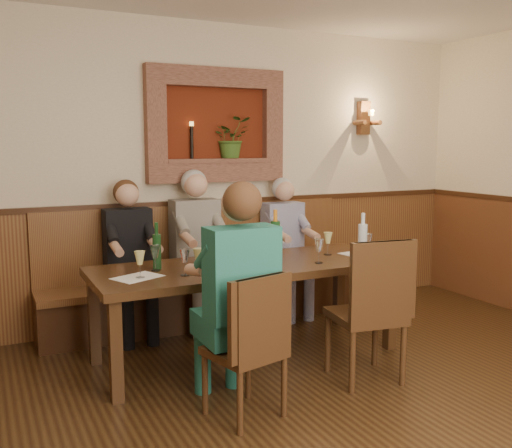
{
  "coord_description": "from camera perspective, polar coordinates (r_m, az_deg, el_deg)",
  "views": [
    {
      "loc": [
        -1.87,
        -2.09,
        1.68
      ],
      "look_at": [
        0.1,
        1.9,
        1.05
      ],
      "focal_mm": 40.0,
      "sensor_mm": 36.0,
      "label": 1
    }
  ],
  "objects": [
    {
      "name": "room_shell",
      "position": [
        2.81,
        15.83,
        12.05
      ],
      "size": [
        6.04,
        6.04,
        2.82
      ],
      "color": "beige",
      "rests_on": "ground"
    },
    {
      "name": "wainscoting",
      "position": [
        3.01,
        14.86,
        -13.5
      ],
      "size": [
        6.02,
        6.02,
        1.15
      ],
      "color": "#592D19",
      "rests_on": "ground"
    },
    {
      "name": "wall_niche",
      "position": [
        5.46,
        -3.56,
        9.35
      ],
      "size": [
        1.36,
        0.3,
        1.06
      ],
      "color": "#5D1E0D",
      "rests_on": "ground"
    },
    {
      "name": "wall_sconce",
      "position": [
        6.28,
        10.81,
        10.3
      ],
      "size": [
        0.25,
        0.2,
        0.35
      ],
      "color": "#592D19",
      "rests_on": "ground"
    },
    {
      "name": "dining_table",
      "position": [
        4.47,
        -0.87,
        -4.92
      ],
      "size": [
        2.4,
        0.9,
        0.75
      ],
      "color": "#362210",
      "rests_on": "ground"
    },
    {
      "name": "bench",
      "position": [
        5.4,
        -5.18,
        -6.49
      ],
      "size": [
        3.0,
        0.45,
        1.11
      ],
      "color": "#381E0F",
      "rests_on": "ground"
    },
    {
      "name": "chair_near_left",
      "position": [
        3.62,
        -0.98,
        -14.87
      ],
      "size": [
        0.49,
        0.49,
        0.92
      ],
      "rotation": [
        0.0,
        0.0,
        0.24
      ],
      "color": "#362210",
      "rests_on": "ground"
    },
    {
      "name": "chair_near_right",
      "position": [
        4.21,
        10.95,
        -11.22
      ],
      "size": [
        0.52,
        0.52,
        1.04
      ],
      "rotation": [
        0.0,
        0.0,
        -0.15
      ],
      "color": "#362210",
      "rests_on": "ground"
    },
    {
      "name": "person_bench_left",
      "position": [
        5.04,
        -12.38,
        -4.9
      ],
      "size": [
        0.4,
        0.49,
        1.37
      ],
      "color": "black",
      "rests_on": "ground"
    },
    {
      "name": "person_bench_mid",
      "position": [
        5.21,
        -5.73,
        -3.95
      ],
      "size": [
        0.43,
        0.53,
        1.45
      ],
      "color": "#5C5954",
      "rests_on": "ground"
    },
    {
      "name": "person_bench_right",
      "position": [
        5.6,
        3.08,
        -3.55
      ],
      "size": [
        0.39,
        0.48,
        1.35
      ],
      "color": "navy",
      "rests_on": "ground"
    },
    {
      "name": "person_chair_front",
      "position": [
        3.63,
        -2.05,
        -9.16
      ],
      "size": [
        0.43,
        0.53,
        1.46
      ],
      "color": "#1B5A60",
      "rests_on": "ground"
    },
    {
      "name": "spittoon_bucket",
      "position": [
        4.35,
        -3.55,
        -2.44
      ],
      "size": [
        0.29,
        0.29,
        0.28
      ],
      "primitive_type": "cylinder",
      "rotation": [
        0.0,
        0.0,
        0.21
      ],
      "color": "red",
      "rests_on": "dining_table"
    },
    {
      "name": "wine_bottle_green_a",
      "position": [
        4.52,
        1.94,
        -1.61
      ],
      "size": [
        0.08,
        0.08,
        0.41
      ],
      "rotation": [
        0.0,
        0.0,
        -0.04
      ],
      "color": "#19471E",
      "rests_on": "dining_table"
    },
    {
      "name": "wine_bottle_green_b",
      "position": [
        4.31,
        -9.88,
        -2.61
      ],
      "size": [
        0.08,
        0.08,
        0.35
      ],
      "rotation": [
        0.0,
        0.0,
        -0.25
      ],
      "color": "#19471E",
      "rests_on": "dining_table"
    },
    {
      "name": "water_bottle",
      "position": [
        4.6,
        10.6,
        -1.74
      ],
      "size": [
        0.08,
        0.08,
        0.39
      ],
      "rotation": [
        0.0,
        0.0,
        0.08
      ],
      "color": "silver",
      "rests_on": "dining_table"
    },
    {
      "name": "tasting_sheet_a",
      "position": [
        4.09,
        -11.76,
        -5.23
      ],
      "size": [
        0.39,
        0.34,
        0.0
      ],
      "primitive_type": "cube",
      "rotation": [
        0.0,
        0.0,
        0.42
      ],
      "color": "white",
      "rests_on": "dining_table"
    },
    {
      "name": "tasting_sheet_b",
      "position": [
        4.33,
        -0.9,
        -4.32
      ],
      "size": [
        0.3,
        0.21,
        0.0
      ],
      "primitive_type": "cube",
      "rotation": [
        0.0,
        0.0,
        -0.0
      ],
      "color": "white",
      "rests_on": "dining_table"
    },
    {
      "name": "tasting_sheet_c",
      "position": [
        4.94,
        10.27,
        -2.91
      ],
      "size": [
        0.33,
        0.25,
        0.0
      ],
      "primitive_type": "cube",
      "rotation": [
        0.0,
        0.0,
        0.12
      ],
      "color": "white",
      "rests_on": "dining_table"
    },
    {
      "name": "tasting_sheet_d",
      "position": [
        4.12,
        -2.13,
        -4.98
      ],
      "size": [
        0.27,
        0.21,
        0.0
      ],
      "primitive_type": "cube",
      "rotation": [
        0.0,
        0.0,
        0.12
      ],
      "color": "white",
      "rests_on": "dining_table"
    },
    {
      "name": "wine_glass_0",
      "position": [
        4.05,
        -11.53,
        -4.0
      ],
      "size": [
        0.08,
        0.08,
        0.19
      ],
      "primitive_type": null,
      "color": "#E4E288",
      "rests_on": "dining_table"
    },
    {
      "name": "wine_glass_1",
      "position": [
        4.26,
        -10.04,
        -3.37
      ],
      "size": [
        0.08,
        0.08,
        0.19
      ],
      "primitive_type": null,
      "color": "white",
      "rests_on": "dining_table"
    },
    {
      "name": "wine_glass_2",
      "position": [
        4.08,
        -5.78,
        -3.76
      ],
      "size": [
        0.08,
        0.08,
        0.19
      ],
      "primitive_type": null,
      "color": "#E4E288",
      "rests_on": "dining_table"
    },
    {
      "name": "wine_glass_3",
      "position": [
        4.44,
        -4.01,
        -2.79
      ],
      "size": [
        0.08,
        0.08,
        0.19
      ],
      "primitive_type": null,
      "color": "white",
      "rests_on": "dining_table"
    },
    {
      "name": "wine_glass_4",
      "position": [
        4.33,
        -0.36,
        -3.06
      ],
      "size": [
        0.08,
        0.08,
        0.19
      ],
      "primitive_type": null,
      "color": "#E4E288",
      "rests_on": "dining_table"
    },
    {
      "name": "wine_glass_5",
      "position": [
        4.55,
        0.82,
        -2.51
      ],
      "size": [
        0.08,
        0.08,
        0.19
      ],
      "primitive_type": null,
      "color": "#E4E288",
      "rests_on": "dining_table"
    },
    {
      "name": "wine_glass_6",
      "position": [
        4.49,
        6.31,
        -2.71
      ],
      "size": [
        0.08,
        0.08,
        0.19
      ],
      "primitive_type": null,
      "color": "white",
      "rests_on": "dining_table"
    },
    {
      "name": "wine_glass_7",
      "position": [
        4.84,
        7.19,
        -1.95
      ],
      "size": [
        0.08,
        0.08,
        0.19
      ],
      "primitive_type": null,
      "color": "#E4E288",
      "rests_on": "dining_table"
    },
    {
      "name": "wine_glass_8",
      "position": [
        4.8,
        11.09,
        -2.11
      ],
      "size": [
        0.08,
        0.08,
        0.19
      ],
      "primitive_type": null,
      "color": "white",
      "rests_on": "dining_table"
    },
    {
      "name": "wine_glass_9",
      "position": [
        4.1,
        -1.69,
        -3.68
      ],
      "size": [
        0.08,
        0.08,
        0.19
      ],
      "primitive_type": null,
      "color": "#E4E288",
      "rests_on": "dining_table"
    },
    {
      "name": "wine_glass_10",
      "position": [
        4.07,
        -7.13,
        -3.83
      ],
      "size": [
        0.08,
        0.08,
        0.19
      ],
      "primitive_type": null,
      "color": "white",
      "rests_on": "dining_table"
    }
  ]
}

